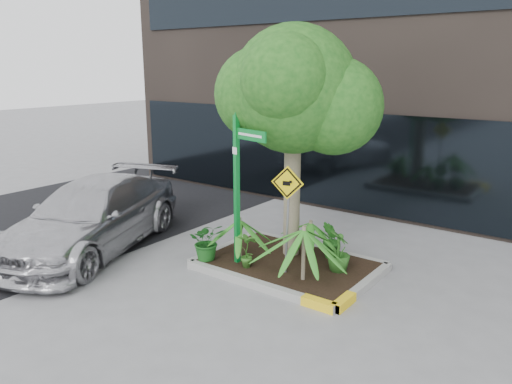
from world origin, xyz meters
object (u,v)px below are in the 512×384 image
Objects in this scene: street_sign_post at (241,175)px; parked_car at (92,216)px; cattle_sign at (287,201)px; tree at (294,89)px.

parked_car is at bearing -148.46° from street_sign_post.
street_sign_post is 1.53× the size of cattle_sign.
cattle_sign is (0.43, -0.85, -1.93)m from tree.
cattle_sign is (4.22, 1.14, 0.77)m from parked_car.
parked_car is 2.53× the size of cattle_sign.
street_sign_post is (-0.52, -0.98, -1.54)m from tree.
street_sign_post is at bearing 175.72° from cattle_sign.
tree is at bearing 104.53° from cattle_sign.
street_sign_post is (3.27, 1.01, 1.16)m from parked_car.
tree is at bearing 7.83° from parked_car.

